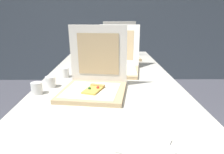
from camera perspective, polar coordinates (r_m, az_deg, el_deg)
The scene contains 9 objects.
wall_back at distance 3.88m, azimuth -0.80°, elevation 18.25°, with size 10.00×0.10×2.60m, color #4C5660.
table at distance 1.46m, azimuth -0.87°, elevation -2.12°, with size 0.88×2.31×0.74m.
pizza_box_front at distance 1.18m, azimuth -4.79°, elevation -1.55°, with size 0.39×0.39×0.36m.
pizza_box_middle at distance 1.63m, azimuth 1.13°, elevation 3.35°, with size 0.40×0.51×0.34m.
pizza_box_back at distance 2.17m, azimuth 2.34°, elevation 6.55°, with size 0.38×0.38×0.36m.
cup_white_mid at distance 1.51m, azimuth -12.69°, elevation 1.16°, with size 0.06×0.06×0.06m, color white.
cup_white_near_left at distance 1.22m, azimuth -19.64°, elevation -2.86°, with size 0.06×0.06×0.06m, color white.
cup_white_near_center at distance 1.31m, azimuth -16.29°, elevation -1.29°, with size 0.06×0.06×0.06m, color white.
napkin_pile at distance 0.73m, azimuth 8.95°, elevation -17.67°, with size 0.20×0.20×0.01m.
Camera 1 is at (0.01, -0.75, 1.14)m, focal length 33.89 mm.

